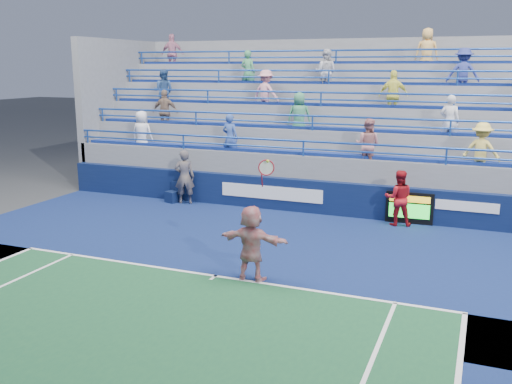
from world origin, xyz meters
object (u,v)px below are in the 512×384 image
at_px(judge_chair, 173,196).
at_px(tennis_player, 252,243).
at_px(serve_speed_board, 409,208).
at_px(line_judge, 185,177).
at_px(ball_girl, 399,198).

xyz_separation_m(judge_chair, tennis_player, (5.49, -5.91, 0.65)).
bearing_deg(judge_chair, serve_speed_board, 2.07).
relative_size(serve_speed_board, line_judge, 0.75).
bearing_deg(judge_chair, line_judge, 1.67).
distance_m(tennis_player, ball_girl, 6.35).
bearing_deg(serve_speed_board, judge_chair, -177.93).
distance_m(judge_chair, ball_girl, 7.92).
bearing_deg(judge_chair, ball_girl, -0.30).
xyz_separation_m(judge_chair, line_judge, (0.50, 0.01, 0.72)).
distance_m(line_judge, ball_girl, 7.40).
relative_size(line_judge, ball_girl, 1.12).
distance_m(serve_speed_board, tennis_player, 6.78).
xyz_separation_m(serve_speed_board, ball_girl, (-0.30, -0.34, 0.36)).
relative_size(judge_chair, line_judge, 0.38).
xyz_separation_m(line_judge, ball_girl, (7.39, -0.06, -0.10)).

